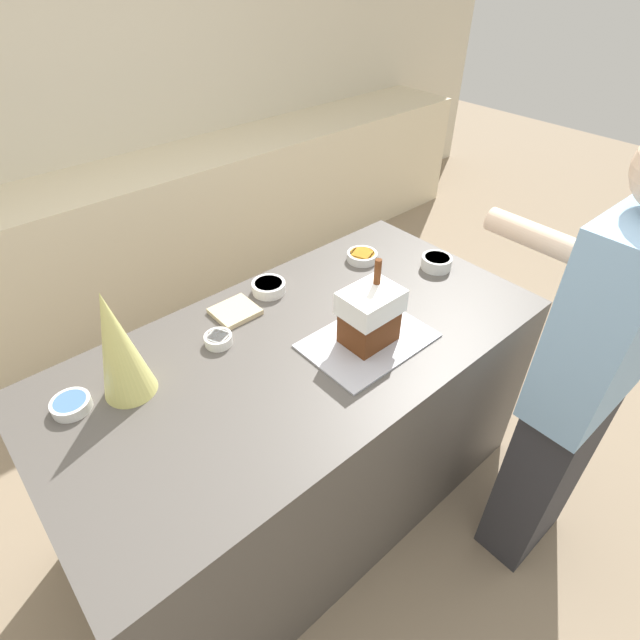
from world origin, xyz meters
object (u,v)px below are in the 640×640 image
(baking_tray, at_px, (368,341))
(candy_bowl_far_right, at_px, (71,404))
(candy_bowl_near_tray_right, at_px, (362,256))
(candy_bowl_near_tray_left, at_px, (436,262))
(cookbook, at_px, (235,311))
(candy_bowl_center_rear, at_px, (218,339))
(decorative_tree, at_px, (117,345))
(person, at_px, (582,385))
(gingerbread_house, at_px, (370,315))
(candy_bowl_front_corner, at_px, (269,287))

(baking_tray, relative_size, candy_bowl_far_right, 3.76)
(candy_bowl_near_tray_right, relative_size, candy_bowl_near_tray_left, 1.04)
(baking_tray, relative_size, cookbook, 2.78)
(candy_bowl_near_tray_left, height_order, candy_bowl_center_rear, candy_bowl_near_tray_left)
(decorative_tree, relative_size, person, 0.22)
(decorative_tree, xyz_separation_m, person, (1.12, -0.94, -0.20))
(gingerbread_house, distance_m, candy_bowl_front_corner, 0.50)
(person, bearing_deg, candy_bowl_far_right, 142.60)
(decorative_tree, distance_m, cookbook, 0.52)
(candy_bowl_front_corner, relative_size, person, 0.08)
(candy_bowl_near_tray_left, distance_m, person, 0.79)
(candy_bowl_center_rear, bearing_deg, person, -50.47)
(decorative_tree, distance_m, person, 1.48)
(gingerbread_house, xyz_separation_m, candy_bowl_near_tray_right, (0.38, 0.41, -0.10))
(candy_bowl_far_right, bearing_deg, candy_bowl_near_tray_left, -8.72)
(candy_bowl_near_tray_right, xyz_separation_m, candy_bowl_center_rear, (-0.78, -0.06, -0.00))
(candy_bowl_far_right, bearing_deg, gingerbread_house, -22.47)
(candy_bowl_near_tray_left, height_order, cookbook, candy_bowl_near_tray_left)
(cookbook, distance_m, person, 1.24)
(gingerbread_house, relative_size, candy_bowl_front_corner, 2.23)
(candy_bowl_center_rear, bearing_deg, baking_tray, -40.07)
(decorative_tree, height_order, candy_bowl_center_rear, decorative_tree)
(gingerbread_house, xyz_separation_m, candy_bowl_center_rear, (-0.41, 0.34, -0.10))
(gingerbread_house, height_order, candy_bowl_near_tray_left, gingerbread_house)
(decorative_tree, relative_size, candy_bowl_near_tray_left, 2.96)
(cookbook, bearing_deg, baking_tray, -59.49)
(person, bearing_deg, candy_bowl_center_rear, 129.53)
(gingerbread_house, relative_size, candy_bowl_center_rear, 3.05)
(decorative_tree, bearing_deg, candy_bowl_far_right, 165.51)
(candy_bowl_near_tray_right, bearing_deg, gingerbread_house, -132.78)
(baking_tray, relative_size, person, 0.26)
(candy_bowl_near_tray_left, bearing_deg, candy_bowl_near_tray_right, 127.62)
(baking_tray, relative_size, decorative_tree, 1.17)
(baking_tray, xyz_separation_m, candy_bowl_near_tray_right, (0.38, 0.41, 0.02))
(candy_bowl_near_tray_right, xyz_separation_m, candy_bowl_near_tray_left, (0.20, -0.26, 0.01))
(decorative_tree, relative_size, candy_bowl_near_tray_right, 2.85)
(baking_tray, bearing_deg, gingerbread_house, 26.29)
(baking_tray, relative_size, candy_bowl_near_tray_right, 3.33)
(candy_bowl_center_rear, bearing_deg, candy_bowl_front_corner, 23.17)
(baking_tray, bearing_deg, candy_bowl_near_tray_left, 14.68)
(candy_bowl_front_corner, xyz_separation_m, cookbook, (-0.18, -0.03, -0.01))
(candy_bowl_front_corner, height_order, cookbook, candy_bowl_front_corner)
(candy_bowl_far_right, height_order, candy_bowl_near_tray_left, candy_bowl_near_tray_left)
(candy_bowl_front_corner, bearing_deg, candy_bowl_center_rear, -156.83)
(baking_tray, distance_m, gingerbread_house, 0.12)
(candy_bowl_near_tray_left, height_order, person, person)
(candy_bowl_front_corner, distance_m, cookbook, 0.19)
(candy_bowl_near_tray_left, distance_m, cookbook, 0.89)
(candy_bowl_far_right, xyz_separation_m, person, (1.29, -0.99, -0.03))
(baking_tray, distance_m, cookbook, 0.53)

